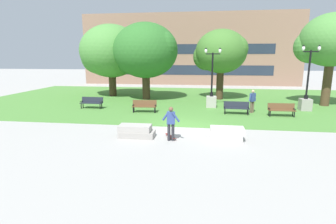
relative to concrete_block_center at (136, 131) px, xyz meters
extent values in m
plane|color=#A3A09B|center=(2.33, 2.22, -0.31)|extent=(140.00, 140.00, 0.00)
cube|color=#4C8438|center=(2.33, 12.22, -0.30)|extent=(40.00, 20.00, 0.02)
cube|color=#9E9991|center=(0.05, 0.00, -0.15)|extent=(1.80, 0.90, 0.32)
cube|color=#A6A098|center=(-0.06, 0.00, 0.17)|extent=(1.66, 0.83, 0.32)
cube|color=#BCB7B2|center=(4.46, 0.15, -0.15)|extent=(1.80, 0.90, 0.32)
cube|color=beige|center=(4.63, 0.15, 0.17)|extent=(1.66, 0.83, 0.32)
cylinder|color=#28282D|center=(1.76, -0.37, 0.12)|extent=(0.15, 0.15, 0.86)
cylinder|color=#28282D|center=(1.96, -0.35, 0.12)|extent=(0.15, 0.15, 0.86)
cube|color=#334784|center=(1.86, -0.36, 0.85)|extent=(0.42, 0.28, 0.60)
cylinder|color=#334784|center=(1.60, -0.23, 0.93)|extent=(0.41, 0.14, 0.51)
cylinder|color=#334784|center=(2.12, -0.49, 0.93)|extent=(0.41, 0.14, 0.51)
sphere|color=brown|center=(1.86, -0.36, 1.29)|extent=(0.22, 0.22, 0.22)
cube|color=maroon|center=(1.81, 0.04, -0.22)|extent=(0.58, 0.79, 0.02)
cube|color=maroon|center=(1.58, 0.43, -0.20)|extent=(0.23, 0.20, 0.06)
cube|color=maroon|center=(2.03, -0.35, -0.20)|extent=(0.23, 0.20, 0.06)
cylinder|color=silver|center=(1.60, 0.17, -0.28)|extent=(0.05, 0.06, 0.06)
cylinder|color=silver|center=(1.79, 0.28, -0.28)|extent=(0.05, 0.06, 0.06)
cylinder|color=silver|center=(1.82, -0.21, -0.28)|extent=(0.05, 0.06, 0.06)
cylinder|color=silver|center=(2.01, -0.10, -0.28)|extent=(0.05, 0.06, 0.06)
cube|color=brown|center=(8.83, 5.89, 0.15)|extent=(1.80, 0.46, 0.05)
cube|color=brown|center=(8.82, 6.14, 0.38)|extent=(1.80, 0.14, 0.46)
cube|color=black|center=(7.99, 5.88, 0.27)|extent=(0.06, 0.40, 0.04)
cube|color=black|center=(9.67, 5.89, 0.27)|extent=(0.06, 0.40, 0.04)
cylinder|color=black|center=(8.03, 5.72, -0.08)|extent=(0.07, 0.07, 0.41)
cylinder|color=black|center=(9.63, 5.73, -0.08)|extent=(0.07, 0.07, 0.41)
cylinder|color=black|center=(8.02, 6.04, -0.08)|extent=(0.07, 0.07, 0.41)
cylinder|color=black|center=(9.62, 6.05, -0.08)|extent=(0.07, 0.07, 0.41)
cube|color=#1E232D|center=(-5.46, 6.92, 0.15)|extent=(1.81, 0.49, 0.05)
cube|color=#1E232D|center=(-5.46, 7.17, 0.38)|extent=(1.80, 0.17, 0.46)
cube|color=black|center=(-6.30, 6.95, 0.27)|extent=(0.07, 0.40, 0.04)
cube|color=black|center=(-4.62, 6.90, 0.27)|extent=(0.07, 0.40, 0.04)
cylinder|color=black|center=(-6.27, 6.78, -0.08)|extent=(0.07, 0.07, 0.41)
cylinder|color=black|center=(-4.67, 6.74, -0.08)|extent=(0.07, 0.07, 0.41)
cylinder|color=black|center=(-6.26, 7.10, -0.08)|extent=(0.07, 0.07, 0.41)
cylinder|color=black|center=(-4.66, 7.06, -0.08)|extent=(0.07, 0.07, 0.41)
cube|color=brown|center=(-0.92, 5.98, 0.15)|extent=(1.83, 0.57, 0.05)
cube|color=brown|center=(-0.94, 6.23, 0.38)|extent=(1.80, 0.25, 0.46)
cube|color=black|center=(-1.76, 5.92, 0.27)|extent=(0.09, 0.40, 0.04)
cube|color=black|center=(-0.08, 6.04, 0.27)|extent=(0.09, 0.40, 0.04)
cylinder|color=black|center=(-1.71, 5.76, -0.08)|extent=(0.07, 0.07, 0.41)
cylinder|color=black|center=(-0.11, 5.88, -0.08)|extent=(0.07, 0.07, 0.41)
cylinder|color=black|center=(-1.73, 6.08, -0.08)|extent=(0.07, 0.07, 0.41)
cylinder|color=black|center=(-0.13, 6.20, -0.08)|extent=(0.07, 0.07, 0.41)
cube|color=#1E232D|center=(5.80, 6.22, 0.15)|extent=(1.82, 0.54, 0.05)
cube|color=#1E232D|center=(5.81, 6.47, 0.38)|extent=(1.80, 0.22, 0.46)
cube|color=black|center=(4.96, 6.27, 0.27)|extent=(0.08, 0.40, 0.04)
cube|color=black|center=(6.64, 6.18, 0.27)|extent=(0.08, 0.40, 0.04)
cylinder|color=black|center=(4.99, 6.11, -0.08)|extent=(0.07, 0.07, 0.41)
cylinder|color=black|center=(6.59, 6.02, -0.08)|extent=(0.07, 0.07, 0.41)
cylinder|color=black|center=(5.01, 6.43, -0.08)|extent=(0.07, 0.07, 0.41)
cylinder|color=black|center=(6.61, 6.34, -0.08)|extent=(0.07, 0.07, 0.41)
cube|color=#ADA89E|center=(4.08, 8.82, 0.16)|extent=(0.80, 0.80, 0.90)
cylinder|color=black|center=(4.08, 8.82, 0.76)|extent=(0.28, 0.28, 0.30)
cylinder|color=black|center=(4.08, 8.82, 2.36)|extent=(0.14, 0.14, 3.50)
cube|color=black|center=(4.08, 8.82, 4.01)|extent=(1.10, 0.08, 0.08)
ellipsoid|color=white|center=(3.53, 8.82, 4.25)|extent=(0.22, 0.22, 0.36)
cone|color=black|center=(3.53, 8.82, 4.45)|extent=(0.20, 0.20, 0.13)
ellipsoid|color=white|center=(4.63, 8.82, 4.25)|extent=(0.22, 0.22, 0.36)
cone|color=black|center=(4.63, 8.82, 4.45)|extent=(0.20, 0.20, 0.13)
cube|color=gray|center=(11.25, 8.42, 0.16)|extent=(0.80, 0.80, 0.90)
cylinder|color=black|center=(11.25, 8.42, 0.76)|extent=(0.28, 0.28, 0.30)
cylinder|color=black|center=(11.25, 8.42, 2.44)|extent=(0.14, 0.14, 3.66)
cube|color=black|center=(11.25, 8.42, 4.17)|extent=(1.10, 0.08, 0.08)
ellipsoid|color=white|center=(10.70, 8.42, 4.41)|extent=(0.22, 0.22, 0.36)
cone|color=black|center=(10.70, 8.42, 4.60)|extent=(0.20, 0.20, 0.13)
ellipsoid|color=white|center=(11.80, 8.42, 4.41)|extent=(0.22, 0.22, 0.36)
cone|color=black|center=(11.80, 8.42, 4.60)|extent=(0.20, 0.20, 0.13)
cylinder|color=#42301E|center=(-2.12, 12.26, 1.20)|extent=(0.75, 0.75, 2.98)
ellipsoid|color=#2D6B28|center=(-2.12, 12.26, 4.37)|extent=(6.12, 6.12, 5.20)
sphere|color=#2D6B28|center=(-3.81, 12.87, 3.76)|extent=(3.36, 3.36, 3.36)
sphere|color=#2D6B28|center=(-0.60, 11.65, 4.68)|extent=(3.06, 3.06, 3.06)
cylinder|color=#42301E|center=(4.99, 13.20, 1.34)|extent=(0.68, 0.68, 3.25)
ellipsoid|color=#42752D|center=(4.99, 13.20, 4.29)|extent=(4.85, 4.85, 4.12)
sphere|color=#42752D|center=(3.66, 13.68, 3.81)|extent=(2.67, 2.67, 2.67)
sphere|color=#42752D|center=(6.21, 12.71, 4.54)|extent=(2.42, 2.42, 2.42)
cylinder|color=#4C3823|center=(13.67, 10.80, 1.73)|extent=(0.69, 0.69, 4.03)
ellipsoid|color=#4C893D|center=(13.67, 10.80, 5.13)|extent=(5.04, 5.04, 4.29)
sphere|color=#4C893D|center=(12.29, 11.30, 4.62)|extent=(2.77, 2.77, 2.77)
cylinder|color=#42301E|center=(-6.13, 13.98, 1.17)|extent=(0.76, 0.76, 2.91)
ellipsoid|color=#4C893D|center=(-6.13, 13.98, 4.37)|extent=(6.35, 6.35, 5.39)
sphere|color=#4C893D|center=(-7.88, 14.62, 3.73)|extent=(3.49, 3.49, 3.49)
sphere|color=#4C893D|center=(-4.55, 13.35, 4.68)|extent=(3.17, 3.17, 3.17)
cylinder|color=brown|center=(7.09, 6.98, 0.14)|extent=(0.15, 0.15, 0.86)
cylinder|color=brown|center=(6.93, 6.86, 0.14)|extent=(0.15, 0.15, 0.86)
cube|color=#334784|center=(7.01, 6.92, 0.87)|extent=(0.46, 0.44, 0.60)
cylinder|color=#334784|center=(7.21, 7.14, 0.90)|extent=(0.23, 0.21, 0.56)
cylinder|color=#334784|center=(6.80, 6.70, 0.90)|extent=(0.23, 0.21, 0.56)
sphere|color=tan|center=(7.01, 6.92, 1.31)|extent=(0.22, 0.22, 0.22)
cube|color=#8E6B56|center=(1.22, 26.72, 4.86)|extent=(31.99, 1.00, 10.34)
cube|color=#232D3D|center=(1.22, 26.21, 1.89)|extent=(23.99, 0.03, 1.40)
cube|color=#232D3D|center=(1.22, 26.21, 4.89)|extent=(23.99, 0.03, 1.40)
camera|label=1|loc=(3.37, -12.73, 3.77)|focal=28.00mm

